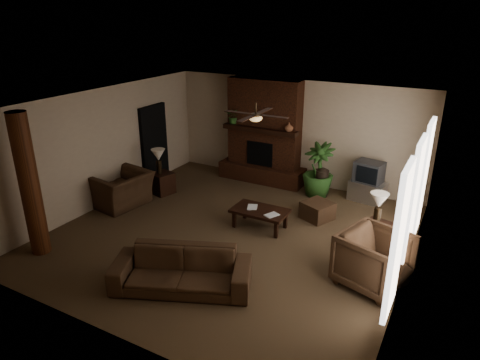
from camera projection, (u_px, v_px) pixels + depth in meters
The scene contains 23 objects.
room_shell at pixel (231, 173), 8.67m from camera, with size 7.00×7.00×7.00m.
fireplace at pixel (264, 140), 11.75m from camera, with size 2.40×0.70×2.80m.
windows at pixel (412, 205), 7.32m from camera, with size 0.08×3.65×2.35m.
log_column at pixel (29, 186), 8.02m from camera, with size 0.36×0.36×2.80m, color #592D16.
doorway at pixel (154, 143), 11.80m from camera, with size 0.10×1.00×2.10m, color black.
ceiling_fan at pixel (256, 117), 8.33m from camera, with size 1.35×1.35×0.37m.
sofa at pixel (181, 264), 7.26m from camera, with size 2.33×0.68×0.91m, color #452E1D.
armchair_left at pixel (121, 184), 10.35m from camera, with size 1.27×0.82×1.11m, color #452E1D.
armchair_right at pixel (374, 257), 7.29m from camera, with size 1.06×0.99×1.09m, color #452E1D.
coffee_table at pixel (260, 212), 9.33m from camera, with size 1.20×0.70×0.43m.
ottoman at pixel (317, 210), 9.80m from camera, with size 0.60×0.60×0.40m, color #452E1D.
tv_stand at pixel (367, 191), 10.73m from camera, with size 0.85×0.50×0.50m, color #BABABC.
tv at pixel (369, 172), 10.54m from camera, with size 0.73×0.63×0.52m.
floor_vase at pixel (322, 180), 10.92m from camera, with size 0.34×0.34×0.77m.
floor_plant at pixel (318, 181), 10.99m from camera, with size 0.78×1.39×0.78m, color #2E5622.
side_table_left at pixel (162, 183), 11.17m from camera, with size 0.50×0.50×0.55m, color black.
lamp_left at pixel (158, 157), 10.88m from camera, with size 0.43×0.43×0.65m.
side_table_right at pixel (377, 236), 8.54m from camera, with size 0.50×0.50×0.55m, color black.
lamp_right at pixel (379, 203), 8.27m from camera, with size 0.41×0.41×0.65m.
mantel_plant at pixel (234, 118), 11.73m from camera, with size 0.38×0.42×0.33m, color #2E5622.
mantel_vase at pixel (289, 127), 10.99m from camera, with size 0.22×0.23×0.22m, color #955B3B.
book_a at pixel (248, 201), 9.36m from camera, with size 0.22×0.03×0.29m, color #999999.
book_b at pixel (269, 208), 9.06m from camera, with size 0.21×0.02×0.29m, color #999999.
Camera 1 is at (4.05, -7.05, 4.43)m, focal length 32.24 mm.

